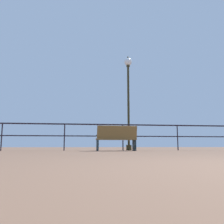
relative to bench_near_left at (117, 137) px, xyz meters
name	(u,v)px	position (x,y,z in m)	size (l,w,h in m)	color
pier_railing	(123,131)	(0.39, 0.81, 0.29)	(23.02, 0.05, 1.04)	black
bench_near_left	(117,137)	(0.00, 0.00, 0.00)	(1.47, 0.66, 0.90)	brown
lamppost_center	(128,88)	(0.69, 1.12, 2.14)	(0.34, 0.34, 4.07)	#2E2A14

